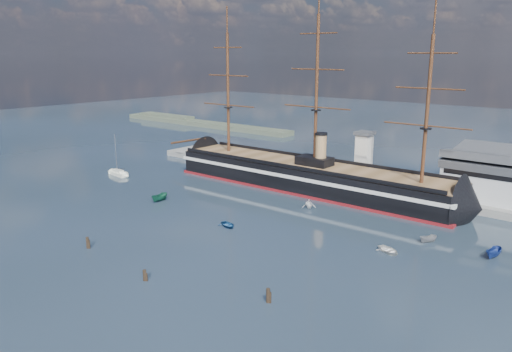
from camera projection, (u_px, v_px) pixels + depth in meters
The scene contains 15 objects.
ground at pixel (290, 211), 128.49m from camera, with size 600.00×600.00×0.00m, color #202C33.
quay at pixel (388, 189), 149.16m from camera, with size 180.00×18.00×2.00m, color slate.
quay_tower at pixel (364, 155), 148.93m from camera, with size 5.00×5.00×15.00m.
shoreline at pixel (191, 122), 285.54m from camera, with size 120.00×10.00×4.00m.
warship at pixel (303, 176), 148.45m from camera, with size 112.98×17.37×53.94m.
sailboat at pixel (118, 173), 165.43m from camera, with size 8.82×3.46×13.75m.
motorboat_a at pixel (160, 201), 136.42m from camera, with size 6.63×2.43×2.65m, color #165B40.
motorboat_b at pixel (228, 227), 116.48m from camera, with size 3.07×1.23×1.43m, color navy.
motorboat_c at pixel (428, 243), 106.62m from camera, with size 4.98×1.83×1.99m, color gray.
motorboat_d at pixel (309, 208), 130.91m from camera, with size 6.75×2.93×2.48m, color white.
motorboat_e at pixel (389, 253), 101.32m from camera, with size 3.30×1.32×1.54m, color silver.
motorboat_f at pixel (493, 258), 98.67m from camera, with size 6.27×2.30×2.51m, color navy.
piling_near_left at pixel (88, 248), 103.72m from camera, with size 0.64×0.64×3.14m, color black.
piling_near_mid at pixel (145, 281), 88.89m from camera, with size 0.64×0.64×2.77m, color black.
piling_near_right at pixel (268, 302), 81.07m from camera, with size 0.64×0.64×3.19m, color black.
Camera 1 is at (71.69, -59.90, 39.36)m, focal length 35.00 mm.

